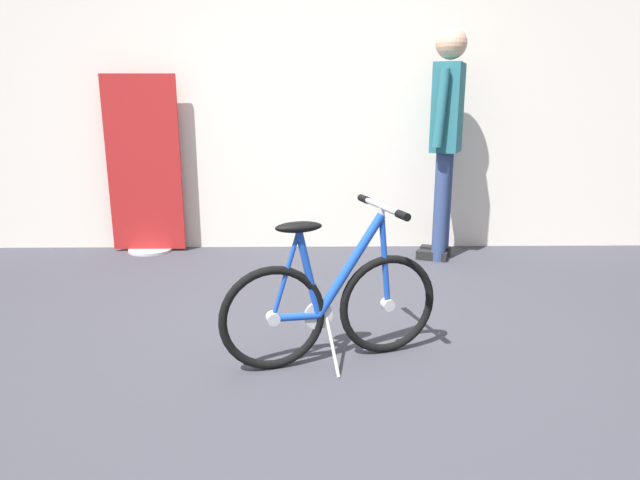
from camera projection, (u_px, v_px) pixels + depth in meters
ground_plane at (313, 371)px, 2.57m from camera, size 6.11×6.11×0.00m
back_wall at (312, 70)px, 4.47m from camera, size 6.11×0.10×2.96m
floor_banner_stand at (145, 176)px, 4.50m from camera, size 0.60×0.36×1.44m
folding_bike_foreground at (332, 302)px, 2.61m from camera, size 1.05×0.52×0.77m
visitor_near_wall at (446, 129)px, 4.19m from camera, size 0.36×0.50×1.76m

